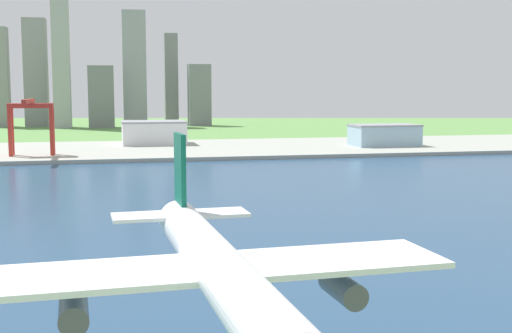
# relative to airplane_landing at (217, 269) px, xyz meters

# --- Properties ---
(ground_plane) EXTENTS (2400.00, 2400.00, 0.00)m
(ground_plane) POSITION_rel_airplane_landing_xyz_m (26.55, 224.67, -28.83)
(ground_plane) COLOR #5C8E47
(water_bay) EXTENTS (840.00, 360.00, 0.15)m
(water_bay) POSITION_rel_airplane_landing_xyz_m (26.55, 164.67, -28.76)
(water_bay) COLOR navy
(water_bay) RESTS_ON ground
(industrial_pier) EXTENTS (840.00, 140.00, 2.50)m
(industrial_pier) POSITION_rel_airplane_landing_xyz_m (26.55, 414.67, -27.58)
(industrial_pier) COLOR #9DA095
(industrial_pier) RESTS_ON ground
(airplane_landing) EXTENTS (38.69, 44.41, 13.00)m
(airplane_landing) POSITION_rel_airplane_landing_xyz_m (0.00, 0.00, 0.00)
(airplane_landing) COLOR white
(port_crane_red) EXTENTS (26.27, 45.74, 34.24)m
(port_crane_red) POSITION_rel_airplane_landing_xyz_m (-53.28, 375.66, -1.14)
(port_crane_red) COLOR #B72D23
(port_crane_red) RESTS_ON industrial_pier
(warehouse_main) EXTENTS (46.32, 36.35, 16.92)m
(warehouse_main) POSITION_rel_airplane_landing_xyz_m (24.60, 448.22, -17.85)
(warehouse_main) COLOR white
(warehouse_main) RESTS_ON industrial_pier
(warehouse_annex) EXTENTS (46.40, 28.53, 15.16)m
(warehouse_annex) POSITION_rel_airplane_landing_xyz_m (184.08, 398.35, -18.73)
(warehouse_annex) COLOR #99BCD1
(warehouse_annex) RESTS_ON industrial_pier
(distant_skyline) EXTENTS (248.94, 68.72, 159.64)m
(distant_skyline) POSITION_rel_airplane_landing_xyz_m (-27.18, 742.87, 30.68)
(distant_skyline) COLOR gray
(distant_skyline) RESTS_ON ground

